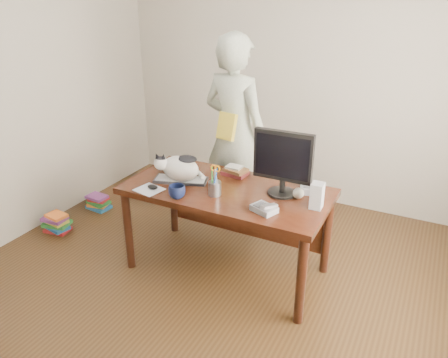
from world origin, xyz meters
TOP-DOWN VIEW (x-y plane):
  - room at (0.00, 0.00)m, footprint 4.50×4.50m
  - desk at (0.00, 0.68)m, footprint 1.60×0.80m
  - keyboard at (-0.39, 0.55)m, footprint 0.45×0.28m
  - cat at (-0.41, 0.55)m, footprint 0.41×0.29m
  - monitor at (0.42, 0.68)m, footprint 0.45×0.22m
  - pen_cup at (-0.03, 0.46)m, footprint 0.10×0.10m
  - mousepad at (-0.53, 0.30)m, footprint 0.23×0.21m
  - mouse at (-0.51, 0.32)m, footprint 0.10×0.07m
  - coffee_mug at (-0.26, 0.28)m, footprint 0.18×0.18m
  - phone at (0.41, 0.38)m, footprint 0.20×0.17m
  - speaker at (0.71, 0.60)m, footprint 0.09×0.10m
  - baseball at (0.55, 0.69)m, footprint 0.08×0.08m
  - book_stack at (-0.06, 0.87)m, footprint 0.22×0.17m
  - calculator at (0.58, 0.85)m, footprint 0.19×0.22m
  - person at (-0.30, 1.36)m, footprint 0.75×0.56m
  - held_book at (-0.30, 1.19)m, footprint 0.19×0.14m
  - book_pile_a at (-1.75, 0.40)m, footprint 0.27×0.22m
  - book_pile_b at (-1.72, 0.95)m, footprint 0.26×0.20m

SIDE VIEW (x-z plane):
  - book_pile_b at x=-1.72m, z-range 0.00..0.15m
  - book_pile_a at x=-1.75m, z-range 0.00..0.18m
  - desk at x=0.00m, z-range 0.23..0.98m
  - mousepad at x=-0.53m, z-range 0.75..0.75m
  - keyboard at x=-0.39m, z-range 0.75..0.78m
  - mouse at x=-0.51m, z-range 0.75..0.79m
  - phone at x=0.41m, z-range 0.74..0.81m
  - calculator at x=0.58m, z-range 0.75..0.81m
  - book_stack at x=-0.06m, z-range 0.75..0.82m
  - baseball at x=0.55m, z-range 0.75..0.83m
  - coffee_mug at x=-0.26m, z-range 0.75..0.85m
  - pen_cup at x=-0.03m, z-range 0.69..0.94m
  - speaker at x=0.71m, z-range 0.75..0.94m
  - cat at x=-0.41m, z-range 0.75..0.99m
  - person at x=-0.30m, z-range 0.00..1.85m
  - monitor at x=0.42m, z-range 0.78..1.28m
  - held_book at x=-0.30m, z-range 0.93..1.17m
  - room at x=0.00m, z-range -0.90..3.60m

